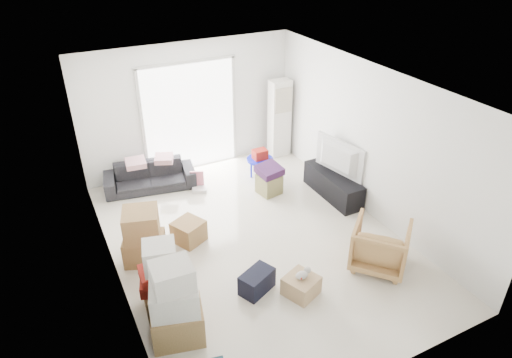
{
  "coord_description": "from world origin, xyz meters",
  "views": [
    {
      "loc": [
        -2.78,
        -5.51,
        4.74
      ],
      "look_at": [
        0.12,
        0.2,
        1.06
      ],
      "focal_mm": 32.0,
      "sensor_mm": 36.0,
      "label": 1
    }
  ],
  "objects": [
    {
      "name": "armchair",
      "position": [
        1.43,
        -1.43,
        0.42
      ],
      "size": [
        1.11,
        1.11,
        0.84
      ],
      "primitive_type": "imported",
      "rotation": [
        0.0,
        0.0,
        2.3
      ],
      "color": "tan",
      "rests_on": "room_shell"
    },
    {
      "name": "box_stack_a",
      "position": [
        -1.8,
        -1.37,
        0.53
      ],
      "size": [
        0.76,
        0.68,
        1.19
      ],
      "rotation": [
        0.0,
        0.0,
        -0.19
      ],
      "color": "#A57C4A",
      "rests_on": "room_shell"
    },
    {
      "name": "ottoman",
      "position": [
        0.94,
        1.25,
        0.2
      ],
      "size": [
        0.46,
        0.46,
        0.4
      ],
      "primitive_type": "cube",
      "rotation": [
        0.0,
        0.0,
        0.17
      ],
      "color": "olive",
      "rests_on": "room_shell"
    },
    {
      "name": "pillow_left",
      "position": [
        -1.32,
        2.53,
        0.76
      ],
      "size": [
        0.45,
        0.37,
        0.13
      ],
      "primitive_type": "cube",
      "rotation": [
        0.0,
        0.0,
        -0.11
      ],
      "color": "#BB8991",
      "rests_on": "sofa"
    },
    {
      "name": "kids_table",
      "position": [
        1.04,
        1.83,
        0.48
      ],
      "size": [
        0.55,
        0.55,
        0.67
      ],
      "rotation": [
        0.0,
        0.0,
        0.39
      ],
      "color": "#0C17CE",
      "rests_on": "room_shell"
    },
    {
      "name": "wood_crate",
      "position": [
        0.03,
        -1.42,
        0.14
      ],
      "size": [
        0.56,
        0.56,
        0.29
      ],
      "primitive_type": "cube",
      "rotation": [
        0.0,
        0.0,
        0.38
      ],
      "color": "tan",
      "rests_on": "room_shell"
    },
    {
      "name": "pillow_right",
      "position": [
        -0.77,
        2.47,
        0.75
      ],
      "size": [
        0.41,
        0.37,
        0.11
      ],
      "primitive_type": "cube",
      "rotation": [
        0.0,
        0.0,
        -0.4
      ],
      "color": "#BB8991",
      "rests_on": "sofa"
    },
    {
      "name": "sliding_door",
      "position": [
        0.0,
        2.98,
        1.24
      ],
      "size": [
        2.1,
        0.04,
        2.33
      ],
      "color": "white",
      "rests_on": "room_shell"
    },
    {
      "name": "room_shell",
      "position": [
        0.0,
        0.0,
        1.35
      ],
      "size": [
        4.98,
        6.48,
        3.18
      ],
      "color": "silver",
      "rests_on": "ground"
    },
    {
      "name": "loose_box",
      "position": [
        -0.99,
        0.5,
        0.19
      ],
      "size": [
        0.6,
        0.6,
        0.37
      ],
      "primitive_type": "cube",
      "rotation": [
        0.0,
        0.0,
        0.46
      ],
      "color": "#A57C4A",
      "rests_on": "room_shell"
    },
    {
      "name": "box_stack_c",
      "position": [
        -1.77,
        0.34,
        0.45
      ],
      "size": [
        0.76,
        0.7,
        0.92
      ],
      "rotation": [
        0.0,
        0.0,
        -0.3
      ],
      "color": "#A57C4A",
      "rests_on": "room_shell"
    },
    {
      "name": "plush_bunny",
      "position": [
        0.06,
        -1.41,
        0.35
      ],
      "size": [
        0.26,
        0.15,
        0.13
      ],
      "rotation": [
        0.0,
        0.0,
        0.26
      ],
      "color": "#B2ADA8",
      "rests_on": "wood_crate"
    },
    {
      "name": "blanket",
      "position": [
        0.94,
        1.25,
        0.47
      ],
      "size": [
        0.49,
        0.49,
        0.14
      ],
      "primitive_type": "cube",
      "rotation": [
        0.0,
        0.0,
        0.12
      ],
      "color": "#452051",
      "rests_on": "ottoman"
    },
    {
      "name": "ac_tower",
      "position": [
        1.95,
        2.65,
        0.88
      ],
      "size": [
        0.45,
        0.3,
        1.75
      ],
      "primitive_type": "cube",
      "color": "white",
      "rests_on": "room_shell"
    },
    {
      "name": "sofa",
      "position": [
        -1.09,
        2.5,
        0.35
      ],
      "size": [
        1.83,
        0.82,
        0.69
      ],
      "primitive_type": "imported",
      "rotation": [
        0.0,
        0.0,
        -0.18
      ],
      "color": "#27272C",
      "rests_on": "room_shell"
    },
    {
      "name": "tv_console",
      "position": [
        2.0,
        0.59,
        0.24
      ],
      "size": [
        0.43,
        1.44,
        0.48
      ],
      "primitive_type": "cube",
      "color": "black",
      "rests_on": "room_shell"
    },
    {
      "name": "box_stack_b",
      "position": [
        -1.8,
        -0.83,
        0.48
      ],
      "size": [
        0.69,
        0.6,
        1.12
      ],
      "rotation": [
        0.0,
        0.0,
        -0.2
      ],
      "color": "#A57C4A",
      "rests_on": "room_shell"
    },
    {
      "name": "toy_walker",
      "position": [
        -0.26,
        1.99,
        0.11
      ],
      "size": [
        0.36,
        0.35,
        0.38
      ],
      "rotation": [
        0.0,
        0.0,
        -0.39
      ],
      "color": "silver",
      "rests_on": "room_shell"
    },
    {
      "name": "duffel_bag",
      "position": [
        -0.51,
        -1.08,
        0.16
      ],
      "size": [
        0.59,
        0.49,
        0.33
      ],
      "primitive_type": "cube",
      "rotation": [
        0.0,
        0.0,
        0.43
      ],
      "color": "black",
      "rests_on": "room_shell"
    },
    {
      "name": "television",
      "position": [
        2.0,
        0.59,
        0.56
      ],
      "size": [
        0.89,
        1.27,
        0.15
      ],
      "primitive_type": "imported",
      "rotation": [
        0.0,
        0.0,
        1.77
      ],
      "color": "black",
      "rests_on": "tv_console"
    }
  ]
}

